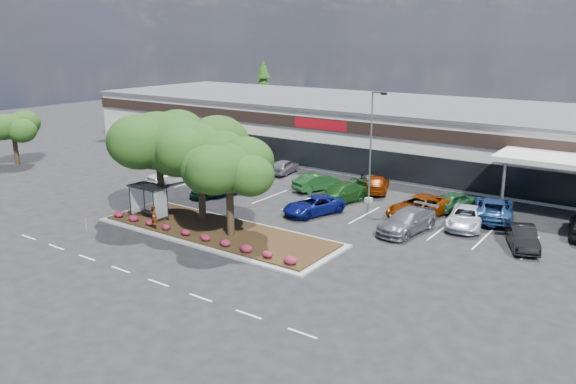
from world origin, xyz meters
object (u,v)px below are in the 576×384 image
Objects in this scene: survey_stake at (86,223)px; light_pole at (371,155)px; car_1 at (216,188)px; car_0 at (173,174)px.

light_pole is at bearing 53.61° from survey_stake.
survey_stake is 12.19m from car_1.
light_pole is 9.04× the size of survey_stake.
survey_stake is (-13.03, -17.69, -3.39)m from light_pole.
survey_stake is at bearing -76.56° from car_1.
light_pole reaches higher than car_1.
car_1 is (6.30, -1.03, -0.16)m from car_0.
car_0 is at bearing -165.99° from light_pole.
light_pole reaches higher than survey_stake.
survey_stake is 14.12m from car_0.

